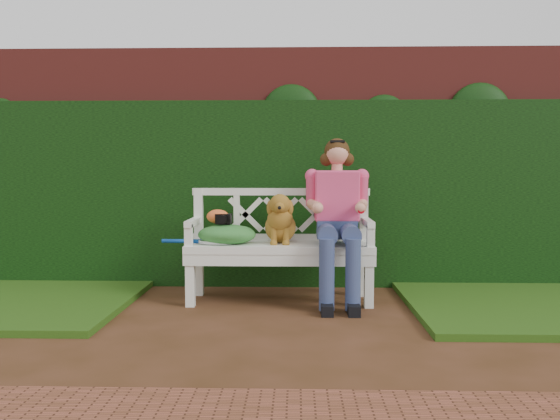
{
  "coord_description": "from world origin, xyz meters",
  "views": [
    {
      "loc": [
        0.23,
        -3.77,
        1.08
      ],
      "look_at": [
        0.09,
        1.02,
        0.75
      ],
      "focal_mm": 38.0,
      "sensor_mm": 36.0,
      "label": 1
    }
  ],
  "objects": [
    {
      "name": "camera_item",
      "position": [
        -0.36,
        0.97,
        0.68
      ],
      "size": [
        0.13,
        0.1,
        0.08
      ],
      "primitive_type": "cube",
      "rotation": [
        0.0,
        0.0,
        -0.07
      ],
      "color": "black",
      "rests_on": "green_bag"
    },
    {
      "name": "ivy_hedge",
      "position": [
        0.0,
        1.68,
        0.85
      ],
      "size": [
        10.0,
        0.18,
        1.7
      ],
      "primitive_type": "cube",
      "color": "#15450E",
      "rests_on": "ground"
    },
    {
      "name": "green_bag",
      "position": [
        -0.34,
        0.96,
        0.56
      ],
      "size": [
        0.53,
        0.45,
        0.16
      ],
      "primitive_type": null,
      "rotation": [
        0.0,
        0.0,
        0.22
      ],
      "color": "#14731C",
      "rests_on": "garden_bench"
    },
    {
      "name": "brick_wall",
      "position": [
        0.0,
        1.9,
        1.1
      ],
      "size": [
        10.0,
        0.3,
        2.2
      ],
      "primitive_type": "cube",
      "color": "maroon",
      "rests_on": "ground"
    },
    {
      "name": "tennis_racket",
      "position": [
        -0.42,
        0.99,
        0.5
      ],
      "size": [
        0.74,
        0.42,
        0.03
      ],
      "primitive_type": null,
      "rotation": [
        0.0,
        0.0,
        0.19
      ],
      "color": "silver",
      "rests_on": "garden_bench"
    },
    {
      "name": "seated_woman",
      "position": [
        0.55,
        1.0,
        0.64
      ],
      "size": [
        0.76,
        0.86,
        1.27
      ],
      "primitive_type": null,
      "rotation": [
        0.0,
        0.0,
        0.36
      ],
      "color": "red",
      "rests_on": "ground"
    },
    {
      "name": "dog",
      "position": [
        0.09,
        1.02,
        0.68
      ],
      "size": [
        0.28,
        0.38,
        0.41
      ],
      "primitive_type": null,
      "rotation": [
        0.0,
        0.0,
        -0.03
      ],
      "color": "brown",
      "rests_on": "garden_bench"
    },
    {
      "name": "ground",
      "position": [
        0.0,
        0.0,
        0.0
      ],
      "size": [
        60.0,
        60.0,
        0.0
      ],
      "primitive_type": "plane",
      "color": "#3B230F"
    },
    {
      "name": "garden_bench",
      "position": [
        0.09,
        1.02,
        0.24
      ],
      "size": [
        1.62,
        0.7,
        0.48
      ],
      "primitive_type": null,
      "rotation": [
        0.0,
        0.0,
        -0.07
      ],
      "color": "white",
      "rests_on": "ground"
    },
    {
      "name": "baseball_glove",
      "position": [
        -0.41,
        1.0,
        0.7
      ],
      "size": [
        0.2,
        0.16,
        0.12
      ],
      "primitive_type": "ellipsoid",
      "rotation": [
        0.0,
        0.0,
        0.16
      ],
      "color": "orange",
      "rests_on": "green_bag"
    }
  ]
}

